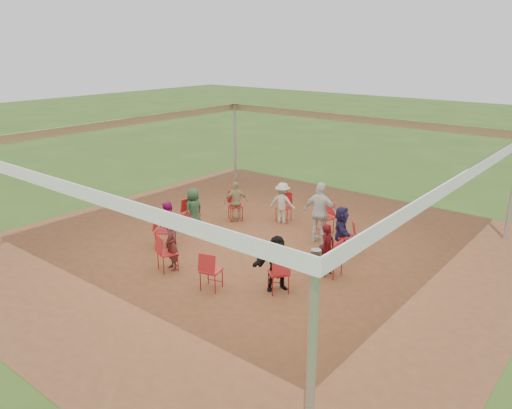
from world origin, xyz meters
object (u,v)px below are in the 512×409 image
Objects in this scene: person_seated_3 at (236,202)px; chair_4 at (235,206)px; chair_0 at (331,258)px; standing_person at (320,213)px; person_seated_2 at (282,203)px; chair_2 at (325,218)px; person_seated_6 at (172,245)px; chair_1 at (346,237)px; chair_5 at (191,215)px; person_seated_0 at (327,250)px; chair_6 at (164,231)px; chair_8 at (211,270)px; person_seated_5 at (168,225)px; chair_9 at (278,273)px; chair_3 at (284,207)px; laptop at (321,249)px; person_seated_1 at (341,230)px; person_seated_4 at (194,209)px; cable_coil at (263,258)px; chair_7 at (167,253)px; person_seated_7 at (277,263)px.

chair_4 is at bearing -90.00° from person_seated_3.
chair_0 is 4.56m from chair_4.
person_seated_2 is at bearing -29.29° from standing_person.
person_seated_6 reaches higher than chair_2.
chair_1 is 1.01m from standing_person.
person_seated_0 is (4.67, -0.12, 0.18)m from chair_5.
chair_8 is (2.66, -0.94, 0.00)m from chair_6.
chair_6 is 0.72× the size of person_seated_5.
chair_6 is 1.00× the size of chair_9.
laptop is (2.79, -2.35, 0.15)m from chair_3.
chair_5 is 0.72× the size of person_seated_0.
laptop is (0.14, -1.41, 0.15)m from chair_1.
person_seated_1 is at bearing 124.93° from chair_4.
chair_3 is 1.00× the size of chair_5.
chair_8 is at bearing 108.00° from chair_2.
chair_4 is at bearing 108.00° from chair_8.
person_seated_4 and person_seated_5 have the same top height.
person_seated_5 is (-2.68, -3.55, 0.18)m from chair_2.
cable_coil is 1.68m from laptop.
chair_7 is at bearing 36.00° from chair_5.
chair_0 is 1.00× the size of chair_8.
chair_7 is 2.75m from person_seated_4.
chair_4 is 0.72× the size of person_seated_0.
person_seated_0 is 3.68m from person_seated_2.
chair_5 is 0.72× the size of person_seated_2.
person_seated_3 is (0.59, 1.32, 0.18)m from chair_5.
chair_6 is at bearing 90.00° from chair_1.
chair_9 is 1.46m from person_seated_0.
chair_4 is 1.46m from person_seated_2.
person_seated_4 reaches higher than chair_0.
person_seated_2 and person_seated_5 have the same top height.
laptop is at bearing 73.16° from chair_6.
chair_6 is at bearing -157.12° from cable_coil.
person_seated_4 is 0.74× the size of standing_person.
person_seated_2 is at bearing 52.46° from laptop.
chair_2 is at bearing 108.48° from person_seated_5.
person_seated_3 is 1.00× the size of person_seated_6.
standing_person reaches higher than chair_0.
person_seated_6 is at bearing 38.02° from chair_5.
person_seated_7 is at bearing 90.00° from chair_4.
person_seated_1 is 3.84× the size of laptop.
person_seated_0 is 4.33m from person_seated_3.
chair_9 is (3.80, -2.92, 0.00)m from chair_4.
chair_6 and chair_9 have the same top height.
chair_3 is 0.72× the size of person_seated_7.
person_seated_3 is at bearing 157.48° from chair_5.
chair_9 is 1.43m from laptop.
chair_2 is 2.75m from person_seated_0.
chair_2 is at bearing 144.00° from chair_4.
person_seated_4 is (-1.63, -2.12, 0.00)m from person_seated_2.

